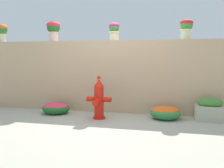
{
  "coord_description": "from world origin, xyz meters",
  "views": [
    {
      "loc": [
        1.3,
        -4.64,
        1.23
      ],
      "look_at": [
        -0.05,
        0.92,
        0.64
      ],
      "focal_mm": 42.19,
      "sensor_mm": 36.0,
      "label": 1
    }
  ],
  "objects": [
    {
      "name": "fire_hydrant",
      "position": [
        -0.17,
        0.3,
        0.38
      ],
      "size": [
        0.5,
        0.39,
        0.85
      ],
      "color": "red",
      "rests_on": "ground"
    },
    {
      "name": "stone_wall",
      "position": [
        0.0,
        1.12,
        0.79
      ],
      "size": [
        6.65,
        0.38,
        1.58
      ],
      "primitive_type": "cube",
      "color": "tan",
      "rests_on": "ground"
    },
    {
      "name": "ground_plane",
      "position": [
        0.0,
        0.0,
        0.0
      ],
      "size": [
        24.0,
        24.0,
        0.0
      ],
      "primitive_type": "plane",
      "color": "#A29E8E"
    },
    {
      "name": "potted_plant_3",
      "position": [
        1.5,
        1.15,
        1.84
      ],
      "size": [
        0.27,
        0.27,
        0.44
      ],
      "color": "beige",
      "rests_on": "stone_wall"
    },
    {
      "name": "flower_bush_left",
      "position": [
        1.12,
        0.57,
        0.14
      ],
      "size": [
        0.6,
        0.54,
        0.27
      ],
      "color": "#317D3C",
      "rests_on": "ground"
    },
    {
      "name": "planter_box",
      "position": [
        1.96,
        0.64,
        0.21
      ],
      "size": [
        0.55,
        0.35,
        0.44
      ],
      "color": "#A8AA91",
      "rests_on": "ground"
    },
    {
      "name": "flower_bush_right",
      "position": [
        -1.21,
        0.53,
        0.13
      ],
      "size": [
        0.6,
        0.54,
        0.25
      ],
      "color": "#1D6025",
      "rests_on": "ground"
    },
    {
      "name": "potted_plant_0",
      "position": [
        -2.91,
        1.09,
        1.88
      ],
      "size": [
        0.32,
        0.32,
        0.46
      ],
      "color": "beige",
      "rests_on": "stone_wall"
    },
    {
      "name": "potted_plant_2",
      "position": [
        -0.05,
        1.1,
        1.83
      ],
      "size": [
        0.24,
        0.24,
        0.4
      ],
      "color": "beige",
      "rests_on": "stone_wall"
    },
    {
      "name": "potted_plant_1",
      "position": [
        -1.51,
        1.11,
        1.89
      ],
      "size": [
        0.32,
        0.32,
        0.48
      ],
      "color": "beige",
      "rests_on": "stone_wall"
    }
  ]
}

